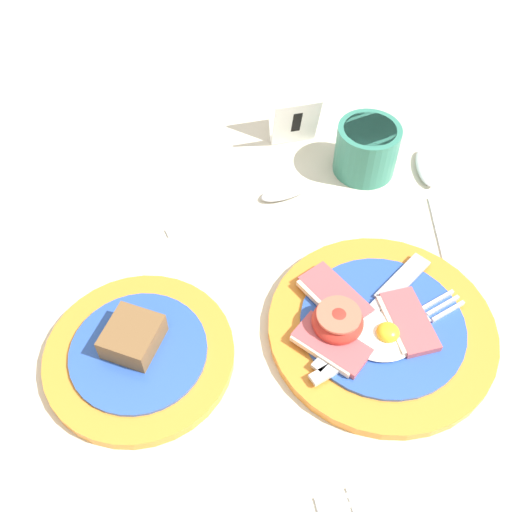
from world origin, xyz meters
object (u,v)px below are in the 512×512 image
object	(u,v)px
bread_plate	(139,352)
teaspoon_by_saucer	(267,198)
teaspoon_near_cup	(430,183)
number_card	(294,118)
sugar_cup	(367,148)
breakfast_plate	(376,327)

from	to	relation	value
bread_plate	teaspoon_by_saucer	distance (m)	0.25
teaspoon_by_saucer	teaspoon_near_cup	bearing A→B (deg)	-17.81
number_card	teaspoon_by_saucer	xyz separation A→B (m)	(-0.04, -0.11, -0.03)
sugar_cup	number_card	xyz separation A→B (m)	(-0.09, 0.06, 0.00)
teaspoon_by_saucer	teaspoon_near_cup	xyz separation A→B (m)	(0.21, 0.01, 0.00)
teaspoon_near_cup	bread_plate	bearing A→B (deg)	126.37
sugar_cup	teaspoon_by_saucer	bearing A→B (deg)	-159.32
bread_plate	sugar_cup	bearing A→B (deg)	43.36
sugar_cup	teaspoon_near_cup	distance (m)	0.09
sugar_cup	teaspoon_by_saucer	xyz separation A→B (m)	(-0.13, -0.05, -0.03)
teaspoon_near_cup	number_card	bearing A→B (deg)	63.22
breakfast_plate	bread_plate	world-z (taller)	same
breakfast_plate	sugar_cup	bearing A→B (deg)	82.63
breakfast_plate	bread_plate	bearing A→B (deg)	-176.85
breakfast_plate	bread_plate	size ratio (longest dim) A/B	1.24
breakfast_plate	bread_plate	xyz separation A→B (m)	(-0.24, -0.01, -0.00)
bread_plate	teaspoon_near_cup	xyz separation A→B (m)	(0.35, 0.22, -0.00)
breakfast_plate	number_card	xyz separation A→B (m)	(-0.05, 0.30, 0.03)
breakfast_plate	sugar_cup	xyz separation A→B (m)	(0.03, 0.24, 0.02)
bread_plate	teaspoon_near_cup	world-z (taller)	bread_plate
breakfast_plate	teaspoon_by_saucer	world-z (taller)	breakfast_plate
bread_plate	number_card	world-z (taller)	number_card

